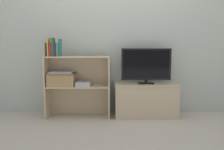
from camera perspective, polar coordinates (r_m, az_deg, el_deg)
The scene contains 16 objects.
ground_plane at distance 3.07m, azimuth 0.03°, elevation -11.60°, with size 16.00×16.00×0.00m, color #BCB2A3.
wall_back at distance 3.33m, azimuth -0.05°, elevation 10.78°, with size 10.00×0.05×2.40m.
tv_stand at distance 3.22m, azimuth 8.76°, elevation -6.40°, with size 0.90×0.39×0.47m.
tv at distance 3.15m, azimuth 8.92°, elevation 2.57°, with size 0.71×0.14×0.50m.
bookshelf_lower_tier at distance 3.23m, azimuth -8.62°, elevation -5.47°, with size 0.90×0.31×0.45m.
bookshelf_upper_tier at distance 3.16m, azimuth -8.76°, elevation 2.20°, with size 0.90×0.31×0.42m.
book_charcoal at distance 3.13m, azimuth -16.62°, elevation 6.37°, with size 0.02×0.13×0.18m.
book_mustard at distance 3.12m, azimuth -16.18°, elevation 6.97°, with size 0.02×0.14×0.25m.
book_crimson at distance 3.11m, azimuth -15.60°, elevation 6.37°, with size 0.03×0.13×0.18m.
book_forest at distance 3.10m, azimuth -15.05°, elevation 7.03°, with size 0.02×0.14×0.25m.
book_navy at distance 3.10m, azimuth -14.52°, elevation 6.37°, with size 0.03×0.13×0.18m.
book_olive at distance 3.09m, azimuth -13.89°, elevation 6.44°, with size 0.03×0.13×0.18m.
book_teal at distance 3.08m, azimuth -13.38°, elevation 6.96°, with size 0.02×0.13×0.24m.
storage_basket_left at distance 3.15m, azimuth -12.98°, elevation -0.97°, with size 0.37×0.27×0.18m.
laptop at distance 3.14m, azimuth -13.02°, elevation 0.69°, with size 0.33×0.24×0.02m.
magazine_stack at distance 3.10m, azimuth -7.48°, elevation -2.29°, with size 0.20×0.24×0.06m.
Camera 1 is at (-0.03, -2.91, 0.96)m, focal length 35.00 mm.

